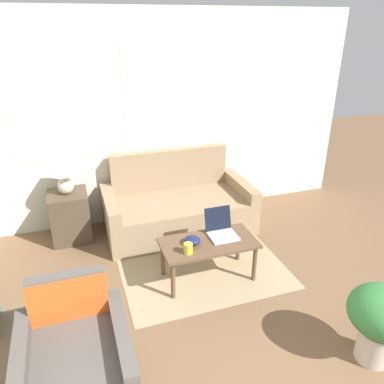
{
  "coord_description": "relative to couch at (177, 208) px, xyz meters",
  "views": [
    {
      "loc": [
        -0.65,
        -0.49,
        2.43
      ],
      "look_at": [
        0.53,
        3.0,
        0.75
      ],
      "focal_mm": 35.0,
      "sensor_mm": 36.0,
      "label": 1
    }
  ],
  "objects": [
    {
      "name": "couch",
      "position": [
        0.0,
        0.0,
        0.0
      ],
      "size": [
        1.81,
        0.92,
        0.94
      ],
      "color": "#937A5B",
      "rests_on": "ground_plane"
    },
    {
      "name": "laptop",
      "position": [
        0.17,
        -1.03,
        0.22
      ],
      "size": [
        0.28,
        0.31,
        0.26
      ],
      "color": "#B7B7BC",
      "rests_on": "coffee_table"
    },
    {
      "name": "cup_navy",
      "position": [
        -0.26,
        -1.25,
        0.21
      ],
      "size": [
        0.09,
        0.09,
        0.1
      ],
      "color": "gold",
      "rests_on": "coffee_table"
    },
    {
      "name": "rug",
      "position": [
        -0.0,
        -0.6,
        -0.27
      ],
      "size": [
        1.72,
        2.02,
        0.01
      ],
      "color": "#9E8966",
      "rests_on": "ground_plane"
    },
    {
      "name": "coffee_table",
      "position": [
        -0.0,
        -1.12,
        0.1
      ],
      "size": [
        0.96,
        0.49,
        0.43
      ],
      "color": "brown",
      "rests_on": "ground_plane"
    },
    {
      "name": "snack_bowl",
      "position": [
        -0.17,
        -1.1,
        0.2
      ],
      "size": [
        0.16,
        0.16,
        0.08
      ],
      "color": "#191E4C",
      "rests_on": "coffee_table"
    },
    {
      "name": "table_lamp",
      "position": [
        -1.3,
        0.14,
        0.63
      ],
      "size": [
        0.33,
        0.33,
        0.47
      ],
      "color": "beige",
      "rests_on": "side_table"
    },
    {
      "name": "wall_back",
      "position": [
        -0.53,
        0.47,
        1.03
      ],
      "size": [
        6.13,
        0.06,
        2.6
      ],
      "color": "silver",
      "rests_on": "ground_plane"
    },
    {
      "name": "side_table",
      "position": [
        -1.3,
        0.14,
        0.03
      ],
      "size": [
        0.45,
        0.45,
        0.6
      ],
      "color": "#4C3D2D",
      "rests_on": "ground_plane"
    },
    {
      "name": "armchair",
      "position": [
        -1.34,
        -2.04,
        -0.02
      ],
      "size": [
        0.75,
        0.84,
        0.79
      ],
      "color": "#514C47",
      "rests_on": "ground_plane"
    },
    {
      "name": "potted_plant",
      "position": [
        0.85,
        -2.5,
        0.15
      ],
      "size": [
        0.51,
        0.51,
        0.66
      ],
      "color": "#BCB2A3",
      "rests_on": "ground_plane"
    }
  ]
}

